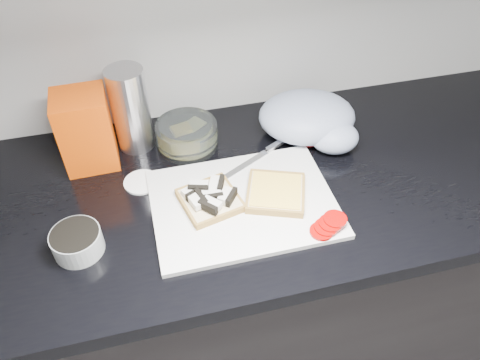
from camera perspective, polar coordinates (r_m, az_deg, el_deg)
The scene contains 14 objects.
base_cabinet at distance 1.46m, azimuth 0.06°, elevation -13.49°, with size 3.50×0.60×0.86m, color black.
countertop at distance 1.11m, azimuth 0.08°, elevation -0.90°, with size 3.50×0.64×0.04m, color black.
cutting_board at distance 1.04m, azimuth 0.41°, elevation -2.86°, with size 0.40×0.30×0.01m, color silver.
bread_left at distance 1.02m, azimuth -3.75°, elevation -2.28°, with size 0.15×0.15×0.04m.
bread_right at distance 1.04m, azimuth 4.38°, elevation -1.55°, with size 0.17×0.17×0.02m.
tomato_slices at distance 0.99m, azimuth 10.72°, elevation -5.43°, with size 0.09×0.07×0.02m.
knife at distance 1.15m, azimuth 2.90°, elevation 3.32°, with size 0.19×0.11×0.01m.
seed_tub at distance 0.99m, azimuth -19.27°, elevation -7.02°, with size 0.10×0.10×0.05m.
tub_lid at distance 1.11m, azimuth -11.91°, elevation -0.25°, with size 0.08×0.08×0.01m, color white.
glass_bowl at distance 1.18m, azimuth -6.50°, elevation 5.44°, with size 0.15×0.15×0.06m.
bread_bag at distance 1.15m, azimuth -18.27°, elevation 5.77°, with size 0.12×0.11×0.19m, color red.
steel_canister at distance 1.16m, azimuth -13.18°, elevation 8.35°, with size 0.09×0.09×0.21m, color silver.
grocery_bag at distance 1.21m, azimuth 8.62°, elevation 7.32°, with size 0.28×0.26×0.11m.
whole_tomatoes at distance 1.20m, azimuth 9.78°, elevation 5.23°, with size 0.11×0.06×0.05m.
Camera 1 is at (-0.19, 0.44, 1.66)m, focal length 35.00 mm.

